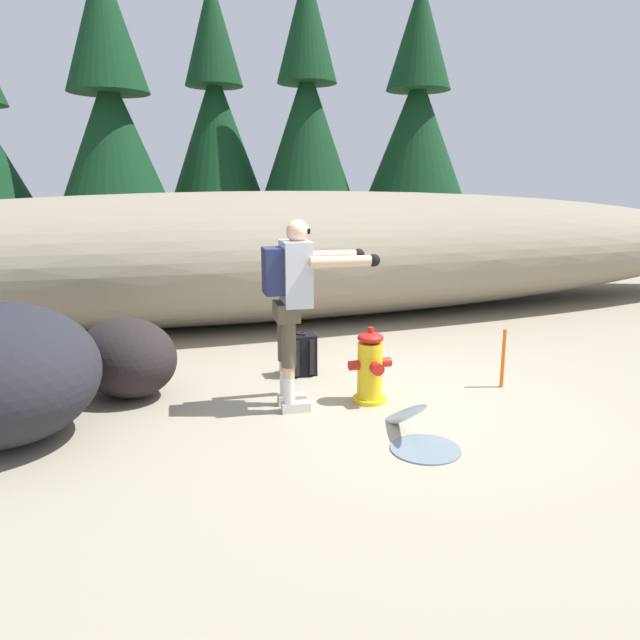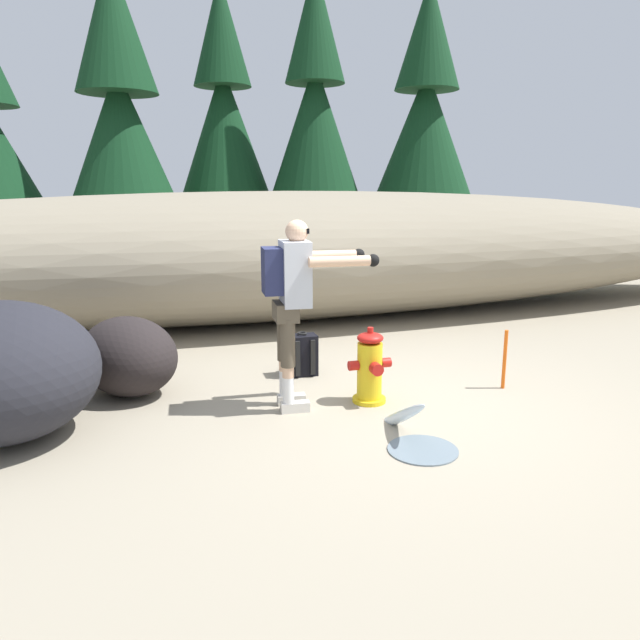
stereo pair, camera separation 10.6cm
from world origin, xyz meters
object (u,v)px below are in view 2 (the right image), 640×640
(utility_worker, at_px, (294,291))
(survey_stake, at_px, (505,359))
(fire_hydrant, at_px, (370,368))
(boulder_mid, at_px, (128,356))
(spare_backpack, at_px, (302,355))
(boulder_small, at_px, (49,367))

(utility_worker, relative_size, survey_stake, 2.84)
(fire_hydrant, bearing_deg, boulder_mid, 157.74)
(fire_hydrant, height_order, spare_backpack, fire_hydrant)
(utility_worker, xyz_separation_m, survey_stake, (2.13, -0.11, -0.78))
(fire_hydrant, xyz_separation_m, survey_stake, (1.42, -0.04, -0.03))
(boulder_mid, relative_size, boulder_small, 1.43)
(boulder_small, bearing_deg, utility_worker, -29.88)
(utility_worker, height_order, boulder_mid, utility_worker)
(fire_hydrant, distance_m, spare_backpack, 1.05)
(utility_worker, distance_m, survey_stake, 2.27)
(spare_backpack, bearing_deg, boulder_small, 82.38)
(fire_hydrant, xyz_separation_m, boulder_mid, (-2.14, 0.88, 0.06))
(spare_backpack, bearing_deg, fire_hydrant, -158.19)
(fire_hydrant, distance_m, boulder_mid, 2.32)
(spare_backpack, bearing_deg, boulder_mid, 93.70)
(utility_worker, xyz_separation_m, spare_backpack, (0.32, 0.91, -0.87))
(fire_hydrant, distance_m, boulder_small, 3.22)
(spare_backpack, distance_m, boulder_small, 2.57)
(boulder_mid, bearing_deg, spare_backpack, 3.21)
(fire_hydrant, xyz_separation_m, spare_backpack, (-0.38, 0.98, -0.11))
(boulder_mid, bearing_deg, fire_hydrant, -22.26)
(survey_stake, bearing_deg, utility_worker, 177.12)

